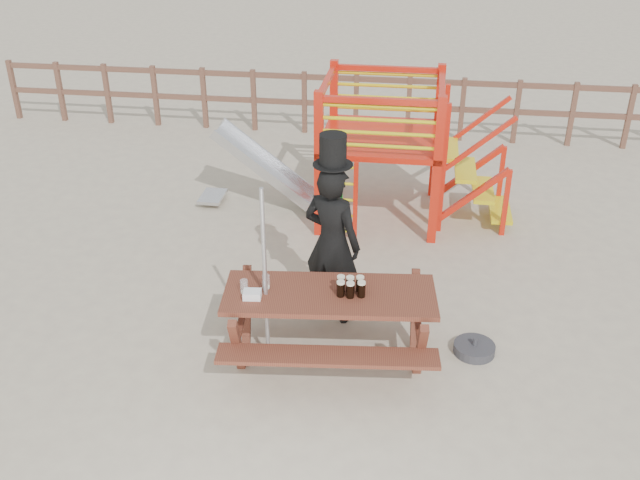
% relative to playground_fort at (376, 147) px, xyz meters
% --- Properties ---
extents(ground, '(60.00, 60.00, 0.00)m').
position_rel_playground_fort_xyz_m(ground, '(-0.12, -3.58, -1.07)').
color(ground, '#B9AD90').
rests_on(ground, ground).
extents(back_fence, '(15.09, 0.09, 1.20)m').
position_rel_playground_fort_xyz_m(back_fence, '(-0.12, 3.42, -0.34)').
color(back_fence, brown).
rests_on(back_fence, ground).
extents(playground_fort, '(4.71, 1.84, 2.10)m').
position_rel_playground_fort_xyz_m(playground_fort, '(0.00, 0.00, 0.00)').
color(playground_fort, red).
rests_on(playground_fort, ground).
extents(picnic_table, '(2.32, 1.72, 0.84)m').
position_rel_playground_fort_xyz_m(picnic_table, '(-0.19, -3.64, -0.54)').
color(picnic_table, brown).
rests_on(picnic_table, ground).
extents(man_with_hat, '(0.82, 0.69, 2.25)m').
position_rel_playground_fort_xyz_m(man_with_hat, '(-0.28, -2.79, -0.07)').
color(man_with_hat, black).
rests_on(man_with_hat, ground).
extents(metal_pole, '(0.04, 0.04, 2.03)m').
position_rel_playground_fort_xyz_m(metal_pole, '(-0.84, -3.75, -0.06)').
color(metal_pole, '#B2B2B7').
rests_on(metal_pole, ground).
extents(parasol_base, '(0.45, 0.45, 0.19)m').
position_rel_playground_fort_xyz_m(parasol_base, '(1.36, -3.30, -1.02)').
color(parasol_base, '#323236').
rests_on(parasol_base, ground).
extents(paper_bag, '(0.19, 0.16, 0.08)m').
position_rel_playground_fort_xyz_m(paper_bag, '(-0.95, -3.85, -0.19)').
color(paper_bag, white).
rests_on(paper_bag, picnic_table).
extents(stout_pints, '(0.30, 0.21, 0.17)m').
position_rel_playground_fort_xyz_m(stout_pints, '(0.02, -3.63, -0.14)').
color(stout_pints, black).
rests_on(stout_pints, picnic_table).
extents(empty_glasses, '(0.28, 0.21, 0.15)m').
position_rel_playground_fort_xyz_m(empty_glasses, '(-0.95, -3.71, -0.16)').
color(empty_glasses, silver).
rests_on(empty_glasses, picnic_table).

